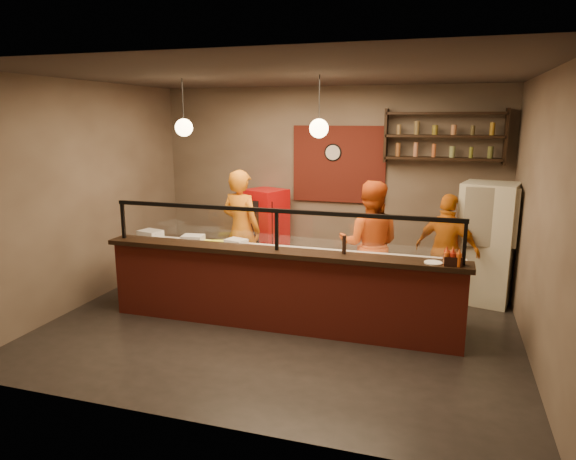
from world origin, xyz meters
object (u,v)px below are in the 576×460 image
(cook_left, at_px, (241,230))
(pepper_mill, at_px, (344,245))
(cook_right, at_px, (447,250))
(fridge, at_px, (487,243))
(condiment_caddy, at_px, (452,260))
(red_cooler, at_px, (266,230))
(cook_mid, at_px, (369,244))
(pizza_dough, at_px, (291,253))
(wall_clock, at_px, (333,152))

(cook_left, xyz_separation_m, pepper_mill, (1.92, -1.38, 0.22))
(cook_right, bearing_deg, fridge, -128.71)
(cook_right, distance_m, fridge, 0.63)
(cook_left, relative_size, condiment_caddy, 9.61)
(cook_right, height_order, red_cooler, cook_right)
(pepper_mill, bearing_deg, cook_right, 51.99)
(red_cooler, bearing_deg, pepper_mill, -28.19)
(cook_mid, xyz_separation_m, fridge, (1.61, 0.71, -0.03))
(pizza_dough, height_order, pepper_mill, pepper_mill)
(cook_left, distance_m, cook_mid, 2.08)
(cook_left, xyz_separation_m, cook_right, (3.13, 0.17, -0.14))
(wall_clock, bearing_deg, condiment_caddy, -54.64)
(red_cooler, bearing_deg, cook_mid, -7.90)
(cook_left, xyz_separation_m, pizza_dough, (1.13, -0.99, -0.04))
(cook_mid, bearing_deg, pizza_dough, 34.61)
(red_cooler, height_order, condiment_caddy, red_cooler)
(wall_clock, xyz_separation_m, cook_mid, (0.89, -1.55, -1.18))
(wall_clock, distance_m, cook_mid, 2.14)
(cook_right, height_order, condiment_caddy, cook_right)
(cook_mid, xyz_separation_m, cook_right, (1.06, 0.41, -0.10))
(fridge, bearing_deg, cook_right, -138.30)
(wall_clock, height_order, fridge, wall_clock)
(wall_clock, height_order, pizza_dough, wall_clock)
(wall_clock, bearing_deg, cook_left, -131.88)
(wall_clock, distance_m, pizza_dough, 2.60)
(cook_right, height_order, pizza_dough, cook_right)
(fridge, bearing_deg, pepper_mill, -120.40)
(cook_mid, height_order, condiment_caddy, cook_mid)
(red_cooler, bearing_deg, wall_clock, 39.44)
(wall_clock, bearing_deg, cook_mid, -60.23)
(cook_mid, bearing_deg, fridge, -160.70)
(fridge, relative_size, condiment_caddy, 8.98)
(pizza_dough, relative_size, pepper_mill, 2.07)
(pizza_dough, distance_m, pepper_mill, 0.92)
(wall_clock, relative_size, red_cooler, 0.21)
(fridge, xyz_separation_m, pepper_mill, (-1.76, -1.85, 0.29))
(pizza_dough, bearing_deg, fridge, 29.87)
(pepper_mill, bearing_deg, wall_clock, 105.37)
(cook_mid, relative_size, cook_right, 1.12)
(pizza_dough, bearing_deg, red_cooler, 118.09)
(cook_right, xyz_separation_m, fridge, (0.55, 0.30, 0.07))
(wall_clock, height_order, cook_mid, wall_clock)
(wall_clock, bearing_deg, cook_right, -30.38)
(cook_right, bearing_deg, cook_mid, 43.84)
(wall_clock, relative_size, pepper_mill, 1.32)
(cook_mid, distance_m, pepper_mill, 1.18)
(red_cooler, bearing_deg, cook_left, -69.69)
(cook_left, bearing_deg, pepper_mill, 159.65)
(cook_left, bearing_deg, wall_clock, -116.53)
(cook_left, bearing_deg, cook_right, -161.53)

